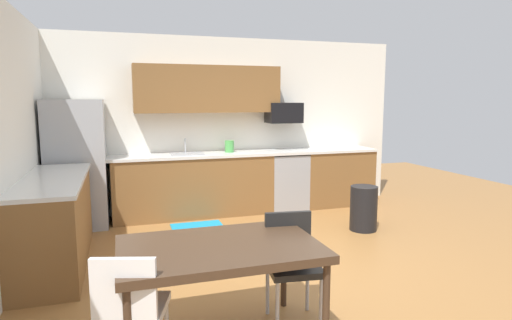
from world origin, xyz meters
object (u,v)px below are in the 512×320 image
Objects in this scene: microwave at (284,113)px; dining_table at (220,253)px; trash_bin at (364,208)px; chair_near_table at (291,258)px; chair_far_side at (130,306)px; refrigerator at (77,164)px; kettle at (230,147)px; oven_range at (285,180)px.

microwave is 4.15m from dining_table.
trash_bin is at bearing 40.17° from dining_table.
chair_near_table is 1.32m from chair_far_side.
trash_bin is (3.65, -1.35, -0.57)m from refrigerator.
refrigerator reaches higher than trash_bin.
dining_table is (1.21, -3.42, -0.20)m from refrigerator.
kettle is at bearing -176.86° from microwave.
kettle is (1.60, 3.81, 0.52)m from chair_far_side.
refrigerator is at bearing -176.59° from kettle.
oven_range is at bearing 69.15° from chair_near_table.
oven_range is (3.09, 0.08, -0.42)m from refrigerator.
refrigerator is 8.74× the size of kettle.
chair_near_table is (0.62, 0.18, -0.17)m from dining_table.
chair_far_side is at bearing -80.94° from refrigerator.
chair_far_side is at bearing -160.49° from chair_near_table.
refrigerator is 3.12m from oven_range.
chair_far_side is 4.25× the size of kettle.
refrigerator is 3.74m from chair_near_table.
oven_range is at bearing 56.33° from chair_far_side.
microwave is 2.05m from trash_bin.
refrigerator is 3.63m from dining_table.
microwave is at bearing 90.00° from oven_range.
dining_table is at bearing -105.34° from kettle.
microwave reaches higher than kettle.
chair_far_side is at bearing -122.98° from microwave.
chair_near_table is at bearing 19.51° from chair_far_side.
dining_table is 1.65× the size of chair_far_side.
refrigerator is 1.25× the size of dining_table.
chair_far_side is (-1.24, -0.44, 0.00)m from chair_near_table.
oven_range is at bearing -90.00° from microwave.
dining_table is 7.00× the size of kettle.
refrigerator is 3.94m from trash_bin.
chair_near_table is 1.00× the size of chair_far_side.
kettle is at bearing 67.28° from chair_far_side.
dining_table is 3.22m from trash_bin.
dining_table is 1.65× the size of chair_near_table.
chair_far_side reaches higher than trash_bin.
oven_range is 1.07× the size of chair_far_side.
oven_range is 1.07× the size of chair_near_table.
dining_table is 0.67m from chair_near_table.
refrigerator is at bearing 119.41° from chair_near_table.
trash_bin is (0.56, -1.53, -1.23)m from microwave.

